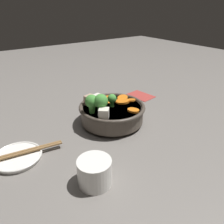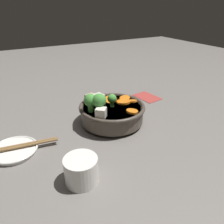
{
  "view_description": "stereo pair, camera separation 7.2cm",
  "coord_description": "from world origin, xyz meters",
  "px_view_note": "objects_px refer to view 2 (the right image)",
  "views": [
    {
      "loc": [
        -0.53,
        0.37,
        0.37
      ],
      "look_at": [
        0.0,
        0.0,
        0.04
      ],
      "focal_mm": 35.0,
      "sensor_mm": 36.0,
      "label": 1
    },
    {
      "loc": [
        -0.56,
        0.31,
        0.37
      ],
      "look_at": [
        0.0,
        0.0,
        0.04
      ],
      "focal_mm": 35.0,
      "sensor_mm": 36.0,
      "label": 2
    }
  ],
  "objects_px": {
    "tea_cup": "(81,170)",
    "chopsticks_pair": "(13,147)",
    "side_saucer": "(14,150)",
    "stirfry_bowl": "(111,111)"
  },
  "relations": [
    {
      "from": "stirfry_bowl",
      "to": "side_saucer",
      "type": "bearing_deg",
      "value": 92.42
    },
    {
      "from": "tea_cup",
      "to": "chopsticks_pair",
      "type": "bearing_deg",
      "value": 32.62
    },
    {
      "from": "side_saucer",
      "to": "tea_cup",
      "type": "relative_size",
      "value": 1.63
    },
    {
      "from": "stirfry_bowl",
      "to": "chopsticks_pair",
      "type": "xyz_separation_m",
      "value": [
        -0.01,
        0.31,
        -0.03
      ]
    },
    {
      "from": "tea_cup",
      "to": "stirfry_bowl",
      "type": "bearing_deg",
      "value": -42.94
    },
    {
      "from": "side_saucer",
      "to": "chopsticks_pair",
      "type": "distance_m",
      "value": 0.01
    },
    {
      "from": "stirfry_bowl",
      "to": "tea_cup",
      "type": "height_order",
      "value": "stirfry_bowl"
    },
    {
      "from": "tea_cup",
      "to": "chopsticks_pair",
      "type": "height_order",
      "value": "tea_cup"
    },
    {
      "from": "stirfry_bowl",
      "to": "chopsticks_pair",
      "type": "bearing_deg",
      "value": 92.42
    },
    {
      "from": "stirfry_bowl",
      "to": "chopsticks_pair",
      "type": "distance_m",
      "value": 0.31
    }
  ]
}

